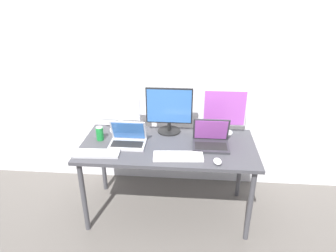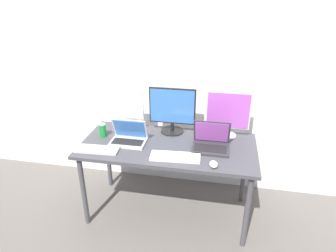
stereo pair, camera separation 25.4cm
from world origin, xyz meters
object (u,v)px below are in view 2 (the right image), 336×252
work_desk (168,151)px  mouse_by_keyboard (214,164)px  keyboard_aux (175,157)px  laptop_silver (129,137)px  keyboard_main (97,150)px  soda_can_near_keyboard (103,130)px  monitor_right (228,113)px  laptop_secondary (211,142)px  monitor_center (172,110)px  monitor_left (124,108)px

work_desk → mouse_by_keyboard: mouse_by_keyboard is taller
keyboard_aux → mouse_by_keyboard: 0.32m
laptop_silver → mouse_by_keyboard: laptop_silver is taller
keyboard_main → mouse_by_keyboard: bearing=-6.4°
laptop_silver → soda_can_near_keyboard: size_ratio=2.46×
monitor_right → keyboard_main: (-1.07, -0.49, -0.22)m
laptop_secondary → soda_can_near_keyboard: laptop_secondary is taller
mouse_by_keyboard → monitor_center: bearing=118.7°
keyboard_aux → work_desk: bearing=111.4°
laptop_secondary → soda_can_near_keyboard: size_ratio=2.46×
keyboard_aux → soda_can_near_keyboard: size_ratio=3.20×
keyboard_main → monitor_left: bearing=75.6°
soda_can_near_keyboard → keyboard_main: bearing=-79.8°
work_desk → monitor_right: bearing=28.3°
keyboard_main → work_desk: bearing=17.9°
monitor_right → soda_can_near_keyboard: 1.15m
soda_can_near_keyboard → monitor_center: bearing=19.9°
laptop_silver → laptop_secondary: laptop_secondary is taller
work_desk → mouse_by_keyboard: bearing=-33.7°
work_desk → keyboard_main: bearing=-159.0°
monitor_left → mouse_by_keyboard: 1.05m
laptop_secondary → mouse_by_keyboard: 0.29m
monitor_left → monitor_center: 0.47m
work_desk → monitor_right: (0.50, 0.27, 0.29)m
keyboard_aux → mouse_by_keyboard: mouse_by_keyboard is taller
work_desk → mouse_by_keyboard: size_ratio=16.33×
laptop_silver → monitor_left: bearing=115.0°
mouse_by_keyboard → work_desk: bearing=136.7°
mouse_by_keyboard → laptop_silver: bearing=151.9°
monitor_right → laptop_silver: 0.91m
monitor_left → monitor_center: (0.47, 0.01, 0.02)m
monitor_right → monitor_center: bearing=-179.1°
monitor_right → work_desk: bearing=-151.7°
mouse_by_keyboard → soda_can_near_keyboard: size_ratio=0.74×
monitor_right → soda_can_near_keyboard: bearing=-168.5°
keyboard_main → soda_can_near_keyboard: size_ratio=2.95×
keyboard_aux → monitor_center: bearing=99.0°
work_desk → monitor_right: 0.64m
mouse_by_keyboard → soda_can_near_keyboard: 1.08m
laptop_secondary → keyboard_main: laptop_secondary is taller
work_desk → laptop_secondary: bearing=1.9°
keyboard_main → soda_can_near_keyboard: 0.27m
monitor_right → mouse_by_keyboard: (-0.08, -0.54, -0.21)m
mouse_by_keyboard → soda_can_near_keyboard: bearing=153.4°
monitor_right → monitor_left: bearing=-179.1°
laptop_secondary → mouse_by_keyboard: (0.04, -0.29, -0.04)m
laptop_secondary → monitor_center: bearing=147.0°
monitor_right → laptop_secondary: (-0.13, -0.25, -0.17)m
monitor_center → keyboard_aux: monitor_center is taller
laptop_silver → work_desk: bearing=3.2°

